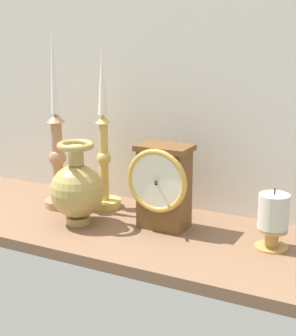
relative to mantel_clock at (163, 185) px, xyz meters
The scene contains 7 objects.
ground_plane 17.70cm from the mantel_clock, 169.41° to the right, with size 100.00×36.00×2.40cm, color brown.
back_wall 30.88cm from the mantel_clock, 130.46° to the left, with size 120.00×2.00×65.00cm, color silver.
mantel_clock is the anchor object (origin of this frame).
candlestick_tall_left 20.32cm from the mantel_clock, 161.47° to the left, with size 7.92×7.92×38.65cm.
candlestick_tall_center 29.26cm from the mantel_clock, behind, with size 7.17×7.17×44.96cm.
brass_vase_bulbous 19.27cm from the mantel_clock, 160.93° to the right, with size 12.08×12.08×18.74cm.
pillar_candle_front 24.44cm from the mantel_clock, ahead, with size 6.76×6.76×12.44cm.
Camera 1 is at (61.71, -97.14, 43.33)cm, focal length 57.19 mm.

